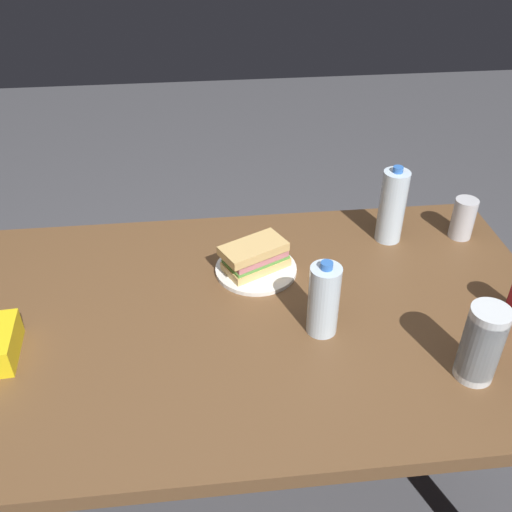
# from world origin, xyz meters

# --- Properties ---
(ground_plane) EXTENTS (8.00, 8.00, 0.00)m
(ground_plane) POSITION_xyz_m (0.00, 0.00, 0.00)
(ground_plane) COLOR #4C4C51
(dining_table) EXTENTS (1.67, 0.91, 0.76)m
(dining_table) POSITION_xyz_m (0.00, 0.00, 0.67)
(dining_table) COLOR brown
(dining_table) RESTS_ON ground_plane
(paper_plate) EXTENTS (0.22, 0.22, 0.01)m
(paper_plate) POSITION_xyz_m (-0.11, -0.17, 0.77)
(paper_plate) COLOR white
(paper_plate) RESTS_ON dining_table
(sandwich) EXTENTS (0.20, 0.17, 0.08)m
(sandwich) POSITION_xyz_m (-0.10, -0.17, 0.81)
(sandwich) COLOR #DBB26B
(sandwich) RESTS_ON paper_plate
(water_bottle_tall) EXTENTS (0.07, 0.07, 0.20)m
(water_bottle_tall) POSITION_xyz_m (-0.24, 0.08, 0.85)
(water_bottle_tall) COLOR silver
(water_bottle_tall) RESTS_ON dining_table
(plastic_cup_stack) EXTENTS (0.08, 0.08, 0.18)m
(plastic_cup_stack) POSITION_xyz_m (-0.53, 0.25, 0.85)
(plastic_cup_stack) COLOR silver
(plastic_cup_stack) RESTS_ON dining_table
(water_bottle_spare) EXTENTS (0.07, 0.07, 0.23)m
(water_bottle_spare) POSITION_xyz_m (-0.51, -0.29, 0.87)
(water_bottle_spare) COLOR silver
(water_bottle_spare) RESTS_ON dining_table
(soda_can_silver) EXTENTS (0.07, 0.07, 0.12)m
(soda_can_silver) POSITION_xyz_m (-0.72, -0.27, 0.82)
(soda_can_silver) COLOR silver
(soda_can_silver) RESTS_ON dining_table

